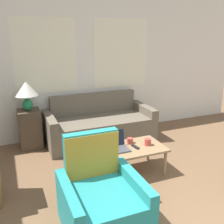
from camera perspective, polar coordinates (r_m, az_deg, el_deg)
The scene contains 10 objects.
wall_back at distance 5.05m, azimuth -4.93°, elevation 9.61°, with size 6.78×0.06×2.60m.
couch at distance 4.89m, azimuth -2.81°, elevation -3.14°, with size 1.95×0.85×0.84m.
armchair at distance 2.87m, azimuth -2.36°, elevation -19.00°, with size 0.80×0.82×0.95m.
side_table at distance 4.78m, azimuth -17.40°, elevation -3.54°, with size 0.37×0.37×0.68m.
table_lamp at distance 4.59m, azimuth -18.16°, elevation 4.52°, with size 0.39×0.39×0.51m.
coffee_table at distance 3.74m, azimuth 3.33°, elevation -8.41°, with size 1.06×0.58×0.40m.
laptop at distance 3.65m, azimuth 0.58°, elevation -7.34°, with size 0.36×0.29×0.24m.
cup_navy at distance 3.82m, azimuth 7.80°, elevation -6.48°, with size 0.09×0.09×0.10m.
cup_yellow at distance 3.86m, azimuth 3.92°, elevation -6.23°, with size 0.09×0.09×0.08m.
tv_remote at distance 3.74m, azimuth 5.07°, elevation -7.54°, with size 0.07×0.16×0.02m.
Camera 1 is at (-1.50, -0.97, 1.98)m, focal length 42.00 mm.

